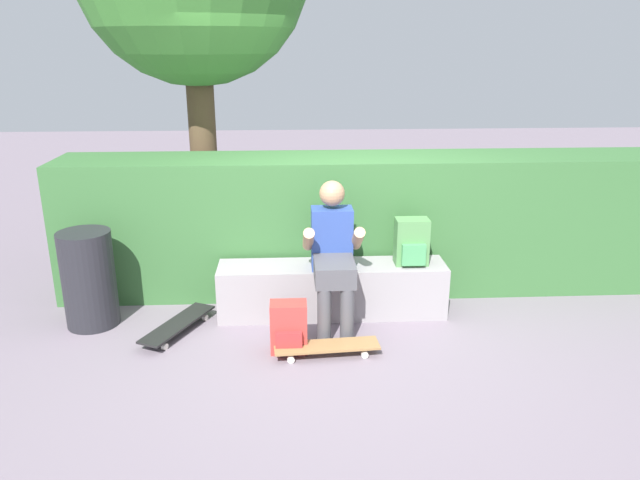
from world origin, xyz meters
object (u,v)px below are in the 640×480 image
person_skater (333,251)px  trash_bin (89,279)px  skateboard_near_person (327,347)px  skateboard_beside_bench (178,324)px  backpack_on_bench (412,242)px  bench_main (332,289)px  backpack_on_ground (289,328)px

person_skater → trash_bin: bearing=176.8°
person_skater → skateboard_near_person: bearing=-98.9°
skateboard_near_person → trash_bin: trash_bin is taller
skateboard_beside_bench → trash_bin: trash_bin is taller
trash_bin → skateboard_near_person: bearing=-18.5°
skateboard_near_person → trash_bin: size_ratio=1.00×
skateboard_near_person → backpack_on_bench: bearing=43.6°
bench_main → skateboard_beside_bench: (-1.29, -0.30, -0.15)m
bench_main → person_skater: size_ratio=1.62×
bench_main → backpack_on_bench: (0.68, -0.01, 0.42)m
bench_main → skateboard_beside_bench: bench_main is taller
backpack_on_bench → backpack_on_ground: (-1.06, -0.65, -0.46)m
trash_bin → bench_main: bearing=2.7°
person_skater → skateboard_near_person: 0.79m
skateboard_near_person → backpack_on_bench: (0.77, 0.73, 0.57)m
skateboard_beside_bench → skateboard_near_person: bearing=-20.2°
skateboard_beside_bench → trash_bin: bearing=164.3°
trash_bin → backpack_on_ground: bearing=-18.8°
skateboard_near_person → person_skater: bearing=81.1°
person_skater → skateboard_beside_bench: bearing=-175.7°
bench_main → person_skater: 0.47m
backpack_on_bench → backpack_on_ground: 1.32m
skateboard_beside_bench → bench_main: bearing=13.2°
bench_main → skateboard_near_person: (-0.09, -0.74, -0.15)m
backpack_on_bench → skateboard_near_person: bearing=-136.4°
backpack_on_bench → trash_bin: bearing=-178.2°
person_skater → skateboard_beside_bench: person_skater is taller
bench_main → skateboard_near_person: 0.76m
skateboard_near_person → skateboard_beside_bench: (-1.19, 0.44, 0.00)m
backpack_on_ground → trash_bin: size_ratio=0.49×
backpack_on_ground → skateboard_beside_bench: bearing=158.7°
backpack_on_bench → trash_bin: backpack_on_bench is taller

